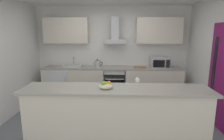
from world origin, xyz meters
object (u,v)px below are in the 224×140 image
Objects in this scene: oven at (115,83)px; chopping_board at (140,67)px; refrigerator at (61,83)px; range_hood at (115,35)px; fruit_bowl at (106,86)px; sink at (73,66)px; kettle at (98,64)px; microwave at (160,63)px; wine_glass at (137,81)px.

oven is 2.35× the size of chopping_board.
refrigerator is 2.08m from range_hood.
fruit_bowl reaches higher than oven.
kettle is (0.71, -0.04, 0.08)m from sink.
range_hood is at bearing 90.00° from oven.
sink is 2.27× the size of fruit_bowl.
fruit_bowl is at bearing -120.52° from microwave.
fruit_bowl is (-1.31, -2.23, -0.02)m from microwave.
refrigerator is 1.23m from kettle.
microwave is (2.80, -0.03, 0.62)m from refrigerator.
microwave is 1.47× the size of chopping_board.
oven reaches higher than refrigerator.
range_hood is 1.13m from chopping_board.
microwave is 1.71m from kettle.
microwave reaches higher than oven.
refrigerator is 2.32m from chopping_board.
range_hood is at bearing 18.83° from kettle.
range_hood reaches higher than chopping_board.
kettle is (-0.48, -0.03, 0.55)m from oven.
wine_glass is (0.90, -2.19, 0.10)m from kettle.
chopping_board is at bearing -0.53° from refrigerator.
oven is 1.60× the size of microwave.
microwave is 2.59m from fruit_bowl.
refrigerator is 1.18× the size of range_hood.
microwave reaches higher than fruit_bowl.
sink is (-2.42, 0.04, -0.12)m from microwave.
range_hood is at bearing 172.73° from microwave.
oven is at bearing 178.07° from chopping_board.
microwave is at bearing 69.60° from wine_glass.
oven is 0.73m from kettle.
refrigerator is 2.76m from fruit_bowl.
oven is 0.84m from chopping_board.
oven is 2.35m from wine_glass.
wine_glass reaches higher than refrigerator.
range_hood is 2.12× the size of chopping_board.
refrigerator is at bearing 131.78° from wine_glass.
kettle reaches higher than oven.
range_hood reaches higher than refrigerator.
refrigerator is at bearing -179.90° from oven.
sink is 1.73× the size of kettle.
fruit_bowl is (-0.50, -0.03, -0.08)m from wine_glass.
fruit_bowl is (-0.08, -2.25, 0.57)m from oven.
wine_glass is at bearing 3.96° from fruit_bowl.
microwave is 1.45m from range_hood.
wine_glass is 0.52× the size of chopping_board.
chopping_board is at bearing 70.69° from fruit_bowl.
chopping_board is (-0.53, 0.00, -0.14)m from microwave.
oven is at bearing 178.71° from microwave.
kettle is 0.85× the size of chopping_board.
sink is 2.76m from wine_glass.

